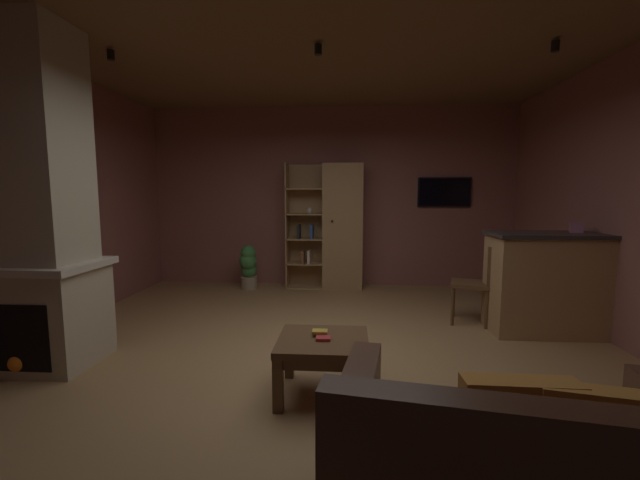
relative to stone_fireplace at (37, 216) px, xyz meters
name	(u,v)px	position (x,y,z in m)	size (l,w,h in m)	color
floor	(317,361)	(2.38, 0.24, -1.32)	(5.87, 6.19, 0.02)	#A37A4C
wall_back	(332,197)	(2.38, 3.37, 0.14)	(5.99, 0.06, 2.89)	#8E544C
ceiling	(317,23)	(2.38, 0.24, 1.59)	(5.87, 6.19, 0.02)	brown
window_pane_back	(318,207)	(2.16, 3.33, -0.03)	(0.63, 0.01, 0.76)	white
stone_fireplace	(37,216)	(0.00, 0.00, 0.00)	(0.94, 0.78, 2.89)	#BCAD8E
bookshelf_cabinet	(337,227)	(2.49, 3.09, -0.33)	(1.21, 0.41, 1.97)	#A87F51
kitchen_bar_counter	(554,283)	(4.87, 1.14, -0.76)	(1.36, 0.64, 1.09)	#A87F51
tissue_box	(576,227)	(5.08, 1.19, -0.16)	(0.12, 0.12, 0.11)	#995972
coffee_table	(323,350)	(2.48, -0.39, -0.96)	(0.67, 0.61, 0.43)	brown
table_book_0	(323,338)	(2.48, -0.42, -0.86)	(0.11, 0.09, 0.02)	#B22D2D
table_book_1	(320,332)	(2.45, -0.33, -0.84)	(0.11, 0.08, 0.02)	gold
dining_chair	(478,279)	(4.16, 1.40, -0.78)	(0.52, 0.52, 0.92)	brown
potted_floor_plant	(249,266)	(1.09, 2.92, -0.94)	(0.28, 0.32, 0.70)	#9E896B
wall_mounted_tv	(444,192)	(4.18, 3.30, 0.22)	(0.83, 0.06, 0.46)	black
track_light_spot_0	(111,55)	(0.37, 0.62, 1.51)	(0.07, 0.07, 0.09)	black
track_light_spot_1	(318,50)	(2.37, 0.62, 1.51)	(0.07, 0.07, 0.09)	black
track_light_spot_2	(555,46)	(4.51, 0.68, 1.51)	(0.07, 0.07, 0.09)	black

